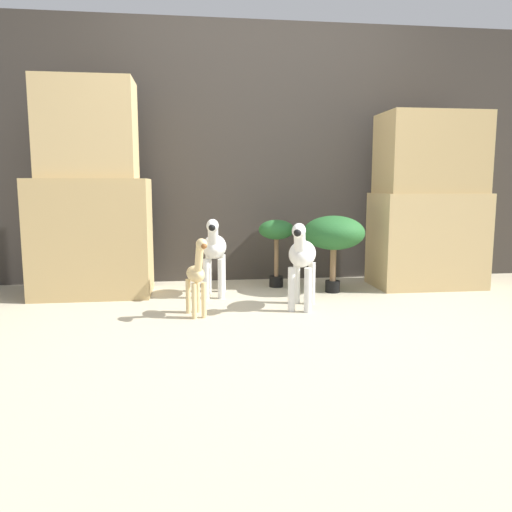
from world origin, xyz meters
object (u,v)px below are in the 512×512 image
(zebra_right, at_px, (302,257))
(potted_palm_front, at_px, (276,234))
(zebra_left, at_px, (214,250))
(giraffe_figurine, at_px, (197,274))
(potted_palm_back, at_px, (334,234))

(zebra_right, distance_m, potted_palm_front, 0.75)
(zebra_right, height_order, potted_palm_front, zebra_right)
(potted_palm_front, bearing_deg, zebra_left, -151.74)
(giraffe_figurine, bearing_deg, potted_palm_back, 29.89)
(zebra_left, distance_m, potted_palm_front, 0.60)
(giraffe_figurine, relative_size, potted_palm_back, 0.86)
(potted_palm_front, bearing_deg, potted_palm_back, -33.07)
(zebra_right, bearing_deg, zebra_left, 140.72)
(zebra_right, relative_size, potted_palm_back, 0.99)
(zebra_left, bearing_deg, giraffe_figurine, -102.98)
(giraffe_figurine, bearing_deg, potted_palm_front, 53.05)
(giraffe_figurine, bearing_deg, zebra_right, 10.38)
(potted_palm_front, distance_m, potted_palm_back, 0.48)
(zebra_left, height_order, giraffe_figurine, zebra_left)
(potted_palm_front, bearing_deg, zebra_right, -86.30)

